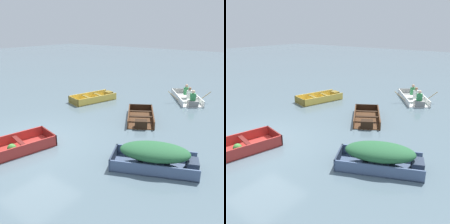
# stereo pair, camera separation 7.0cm
# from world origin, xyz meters

# --- Properties ---
(ground_plane) EXTENTS (80.00, 80.00, 0.00)m
(ground_plane) POSITION_xyz_m (0.00, 0.00, 0.00)
(ground_plane) COLOR slate
(dinghy_red_foreground) EXTENTS (1.89, 3.46, 0.41)m
(dinghy_red_foreground) POSITION_xyz_m (-0.06, -1.29, 0.14)
(dinghy_red_foreground) COLOR #AD2D28
(dinghy_red_foreground) RESTS_ON ground
(skiff_dark_varnish_near_moored) EXTENTS (2.30, 2.74, 0.36)m
(skiff_dark_varnish_near_moored) POSITION_xyz_m (1.98, 4.41, 0.13)
(skiff_dark_varnish_near_moored) COLOR #4C2D19
(skiff_dark_varnish_near_moored) RESTS_ON ground
(skiff_slate_blue_mid_moored) EXTENTS (2.86, 2.11, 0.79)m
(skiff_slate_blue_mid_moored) POSITION_xyz_m (4.45, 1.19, 0.45)
(skiff_slate_blue_mid_moored) COLOR #475B7F
(skiff_slate_blue_mid_moored) RESTS_ON ground
(skiff_yellow_far_moored) EXTENTS (1.80, 2.82, 0.39)m
(skiff_yellow_far_moored) POSITION_xyz_m (-1.89, 5.61, 0.14)
(skiff_yellow_far_moored) COLOR #E5BC47
(skiff_yellow_far_moored) RESTS_ON ground
(rowboat_white_with_crew) EXTENTS (2.73, 3.15, 0.90)m
(rowboat_white_with_crew) POSITION_xyz_m (2.49, 8.81, 0.20)
(rowboat_white_with_crew) COLOR white
(rowboat_white_with_crew) RESTS_ON ground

